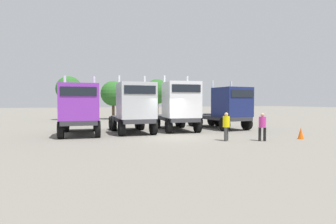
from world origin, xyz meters
TOP-DOWN VIEW (x-y plane):
  - ground at (0.00, 0.00)m, footprint 200.00×200.00m
  - semi_truck_purple at (-5.54, 2.89)m, footprint 3.13×6.59m
  - semi_truck_silver at (-1.85, 2.79)m, footprint 2.75×5.96m
  - semi_truck_white at (1.74, 3.08)m, footprint 3.34×6.63m
  - semi_truck_navy at (6.04, 3.03)m, footprint 2.95×6.33m
  - visitor_in_hivis at (2.17, -2.78)m, footprint 0.56×0.56m
  - visitor_with_camera at (4.07, -3.60)m, footprint 0.53×0.53m
  - traffic_cone_near at (6.85, -3.77)m, footprint 0.36×0.36m
  - oak_far_left at (-5.60, 20.25)m, footprint 3.16×3.16m
  - oak_far_centre at (-0.20, 19.80)m, footprint 3.23×3.23m
  - oak_far_right at (5.69, 19.36)m, footprint 3.36×3.36m

SIDE VIEW (x-z plane):
  - ground at x=0.00m, z-range 0.00..0.00m
  - traffic_cone_near at x=6.85m, z-range 0.00..0.71m
  - visitor_with_camera at x=4.07m, z-range 0.12..1.75m
  - visitor_in_hivis at x=2.17m, z-range 0.13..1.78m
  - semi_truck_purple at x=-5.54m, z-range -0.24..3.78m
  - semi_truck_navy at x=6.04m, z-range -0.22..3.79m
  - semi_truck_silver at x=-1.85m, z-range -0.22..3.97m
  - semi_truck_white at x=1.74m, z-range -0.21..4.13m
  - oak_far_centre at x=-0.20m, z-range 0.85..5.81m
  - oak_far_right at x=5.69m, z-range 0.97..6.32m
  - oak_far_left at x=-5.60m, z-range 1.12..6.56m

